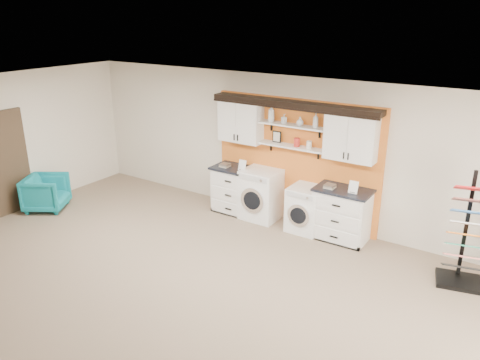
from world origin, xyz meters
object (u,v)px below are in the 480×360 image
Objects in this scene: washer at (261,194)px; armchair at (46,193)px; dryer at (306,209)px; sample_rack at (464,250)px; base_cabinet_right at (342,214)px; base_cabinet_left at (237,190)px.

washer is 1.27× the size of armchair.
sample_rack is (2.76, -0.37, 0.12)m from dryer.
armchair is at bearing -159.79° from base_cabinet_right.
base_cabinet_right is at bearing 0.11° from washer.
base_cabinet_right is (2.26, -0.00, 0.01)m from base_cabinet_left.
washer is 1.17× the size of dryer.
dryer is at bearing -179.72° from base_cabinet_right.
dryer is 0.49× the size of sample_rack.
dryer is at bearing 159.28° from sample_rack.
dryer is (0.99, -0.00, -0.07)m from washer.
washer is 0.57× the size of sample_rack.
sample_rack is 2.21× the size of armchair.
washer is 0.99m from dryer.
dryer is at bearing -0.12° from base_cabinet_left.
washer is (0.58, -0.00, 0.03)m from base_cabinet_left.
sample_rack is 7.88m from armchair.
base_cabinet_left is 1.57m from dryer.
base_cabinet_right is 0.56× the size of sample_rack.
base_cabinet_right is 0.69m from dryer.
base_cabinet_left is at bearing 179.88° from dryer.
washer is (-1.68, -0.00, 0.02)m from base_cabinet_right.
armchair is (-5.63, -2.07, -0.12)m from base_cabinet_right.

